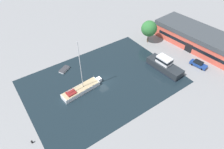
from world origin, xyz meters
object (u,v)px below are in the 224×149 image
(quay_tree_near_building, at_px, (149,29))
(small_dinghy, at_px, (64,69))
(motor_cruiser, at_px, (164,65))
(warehouse_building, at_px, (199,39))
(parked_car, at_px, (198,64))
(sailboat_moored, at_px, (81,89))

(quay_tree_near_building, distance_m, small_dinghy, 29.60)
(motor_cruiser, bearing_deg, quay_tree_near_building, 62.15)
(motor_cruiser, xyz_separation_m, small_dinghy, (-15.73, -23.19, -1.12))
(warehouse_building, distance_m, small_dinghy, 42.96)
(warehouse_building, relative_size, parked_car, 5.83)
(quay_tree_near_building, relative_size, motor_cruiser, 0.69)
(sailboat_moored, distance_m, small_dinghy, 9.92)
(warehouse_building, relative_size, quay_tree_near_building, 3.86)
(quay_tree_near_building, relative_size, parked_car, 1.51)
(quay_tree_near_building, bearing_deg, small_dinghy, -95.06)
(parked_car, bearing_deg, motor_cruiser, -37.69)
(parked_car, xyz_separation_m, sailboat_moored, (-10.58, -32.09, -0.12))
(parked_car, height_order, sailboat_moored, sailboat_moored)
(quay_tree_near_building, xyz_separation_m, parked_car, (17.91, 3.07, -4.20))
(quay_tree_near_building, bearing_deg, parked_car, 9.71)
(motor_cruiser, bearing_deg, warehouse_building, 3.34)
(warehouse_building, height_order, parked_car, warehouse_building)
(quay_tree_near_building, relative_size, sailboat_moored, 0.53)
(quay_tree_near_building, xyz_separation_m, sailboat_moored, (7.33, -29.02, -4.33))
(quay_tree_near_building, relative_size, small_dinghy, 2.08)
(parked_car, distance_m, small_dinghy, 38.15)
(quay_tree_near_building, xyz_separation_m, small_dinghy, (-2.58, -29.10, -4.74))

